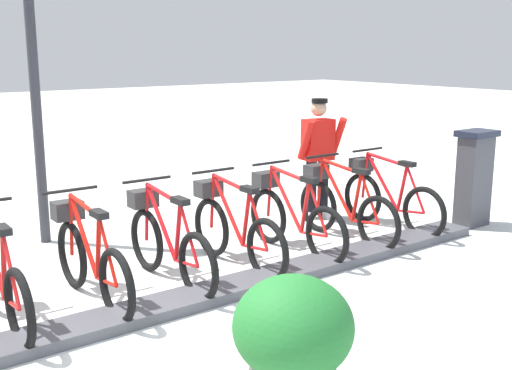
% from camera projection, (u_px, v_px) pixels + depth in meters
% --- Properties ---
extents(ground_plane, '(60.00, 60.00, 0.00)m').
position_uv_depth(ground_plane, '(141.00, 318.00, 5.63)').
color(ground_plane, silver).
extents(dock_rail_base, '(0.44, 8.99, 0.10)m').
position_uv_depth(dock_rail_base, '(141.00, 312.00, 5.62)').
color(dock_rail_base, '#47474C').
rests_on(dock_rail_base, ground).
extents(payment_kiosk, '(0.36, 0.52, 1.28)m').
position_uv_depth(payment_kiosk, '(474.00, 177.00, 8.42)').
color(payment_kiosk, '#38383D').
rests_on(payment_kiosk, ground).
extents(bike_docked_0, '(1.72, 0.54, 1.02)m').
position_uv_depth(bike_docked_0, '(388.00, 197.00, 8.32)').
color(bike_docked_0, black).
rests_on(bike_docked_0, ground).
extents(bike_docked_1, '(1.72, 0.54, 1.02)m').
position_uv_depth(bike_docked_1, '(343.00, 206.00, 7.84)').
color(bike_docked_1, black).
rests_on(bike_docked_1, ground).
extents(bike_docked_2, '(1.72, 0.54, 1.02)m').
position_uv_depth(bike_docked_2, '(292.00, 216.00, 7.36)').
color(bike_docked_2, black).
rests_on(bike_docked_2, ground).
extents(bike_docked_3, '(1.72, 0.54, 1.02)m').
position_uv_depth(bike_docked_3, '(234.00, 228.00, 6.87)').
color(bike_docked_3, black).
rests_on(bike_docked_3, ground).
extents(bike_docked_4, '(1.72, 0.54, 1.02)m').
position_uv_depth(bike_docked_4, '(167.00, 242.00, 6.39)').
color(bike_docked_4, black).
rests_on(bike_docked_4, ground).
extents(bike_docked_5, '(1.72, 0.54, 1.02)m').
position_uv_depth(bike_docked_5, '(89.00, 258.00, 5.91)').
color(bike_docked_5, black).
rests_on(bike_docked_5, ground).
extents(worker_near_rack, '(0.52, 0.66, 1.66)m').
position_uv_depth(worker_near_rack, '(318.00, 154.00, 8.76)').
color(worker_near_rack, white).
rests_on(worker_near_rack, ground).
extents(lamp_post, '(0.32, 0.32, 3.71)m').
position_uv_depth(lamp_post, '(31.00, 37.00, 7.32)').
color(lamp_post, '#2D2D33').
rests_on(lamp_post, ground).
extents(planter_bush, '(0.76, 0.76, 0.97)m').
position_uv_depth(planter_bush, '(293.00, 343.00, 3.96)').
color(planter_bush, '#59544C').
rests_on(planter_bush, ground).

